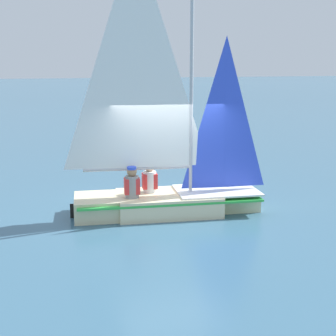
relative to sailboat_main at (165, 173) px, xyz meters
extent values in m
plane|color=#38607A|center=(0.01, 0.07, -0.95)|extent=(260.00, 260.00, 0.00)
cube|color=beige|center=(0.01, 0.07, -0.72)|extent=(1.80, 2.54, 0.46)
cube|color=beige|center=(0.33, 1.68, -0.72)|extent=(0.93, 1.10, 0.46)
cube|color=beige|center=(-0.31, -1.54, -0.72)|extent=(1.34, 1.18, 0.46)
cube|color=green|center=(0.01, 0.07, -0.57)|extent=(2.17, 4.32, 0.05)
cube|color=silver|center=(0.24, 1.21, -0.47)|extent=(1.61, 2.11, 0.04)
cylinder|color=#B7B7BC|center=(0.12, 0.59, 2.35)|extent=(0.08, 0.08, 5.67)
cylinder|color=#B7B7BC|center=(-0.12, -0.61, 0.13)|extent=(0.54, 2.40, 0.07)
pyramid|color=white|center=(-0.12, -0.61, 2.61)|extent=(0.50, 2.28, 4.91)
pyramid|color=blue|center=(0.27, 1.36, 1.33)|extent=(0.33, 1.40, 3.43)
cube|color=black|center=(-0.41, -2.07, -0.79)|extent=(0.05, 0.08, 0.32)
cube|color=black|center=(-0.26, -0.28, -0.72)|extent=(0.29, 0.32, 0.45)
cylinder|color=white|center=(-0.26, -0.28, -0.25)|extent=(0.35, 0.35, 0.50)
cube|color=red|center=(-0.26, -0.28, -0.22)|extent=(0.32, 0.38, 0.35)
sphere|color=tan|center=(-0.26, -0.28, 0.10)|extent=(0.22, 0.22, 0.22)
cylinder|color=blue|center=(-0.26, -0.28, 0.19)|extent=(0.25, 0.25, 0.06)
cube|color=black|center=(0.04, -0.80, -0.72)|extent=(0.29, 0.32, 0.45)
cylinder|color=gray|center=(0.04, -0.80, -0.25)|extent=(0.35, 0.35, 0.50)
cube|color=red|center=(0.04, -0.80, -0.22)|extent=(0.32, 0.38, 0.35)
sphere|color=#A87A56|center=(0.04, -0.80, 0.10)|extent=(0.22, 0.22, 0.22)
cylinder|color=blue|center=(0.04, -0.80, 0.19)|extent=(0.25, 0.25, 0.06)
camera|label=1|loc=(9.69, -3.72, 2.37)|focal=50.00mm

